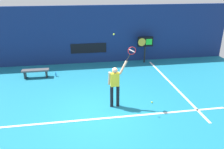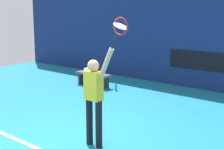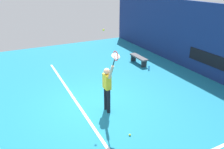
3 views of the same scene
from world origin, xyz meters
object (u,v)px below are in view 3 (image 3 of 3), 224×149
Objects in this scene: court_bench at (139,58)px; spare_ball at (130,135)px; tennis_player at (107,86)px; tennis_racket at (115,57)px; tennis_ball at (104,30)px; water_bottle at (149,68)px.

court_bench is 20.59× the size of spare_ball.
tennis_player is 3.16× the size of tennis_racket.
tennis_ball is at bearing -46.70° from court_bench.
court_bench reaches higher than spare_ball.
spare_ball is (1.65, 0.09, -2.96)m from tennis_ball.
tennis_player is 1.43m from tennis_racket.
spare_ball is (4.19, -3.69, -0.09)m from water_bottle.
tennis_racket reaches higher than tennis_player.
tennis_player is at bearing -55.00° from water_bottle.
court_bench is at bearing 133.30° from tennis_ball.
tennis_ball is (-0.69, -0.07, 0.69)m from tennis_racket.
tennis_racket is 0.98m from tennis_ball.
tennis_ball reaches higher than water_bottle.
court_bench is (-3.56, 3.78, -2.65)m from tennis_ball.
tennis_ball is at bearing -129.87° from tennis_player.
water_bottle is at bearing 125.00° from tennis_player.
court_bench is 6.40m from spare_ball.
tennis_racket reaches higher than water_bottle.
tennis_ball is at bearing -174.04° from tennis_racket.
tennis_player is 1.87m from spare_ball.
court_bench is at bearing 144.75° from spare_ball.
court_bench is at bearing 138.94° from tennis_racket.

